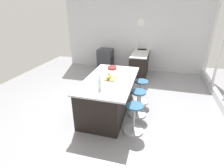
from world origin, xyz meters
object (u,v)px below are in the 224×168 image
Objects in this scene: apple_green at (108,78)px; oven_range at (106,59)px; kitchen_island at (108,95)px; fruit_bowl at (112,67)px; stool_near_camera at (134,119)px; apple_yellow at (109,77)px; water_bottle at (100,84)px; apple_red at (109,75)px; stool_middle at (138,104)px; stool_by_window at (141,92)px; cutting_board at (111,78)px.

oven_range is at bearing -161.73° from apple_green.
kitchen_island is 0.86m from fruit_bowl.
stool_near_camera is 1.15m from apple_yellow.
water_bottle reaches higher than stool_near_camera.
apple_red is 0.70m from water_bottle.
kitchen_island is 0.52m from apple_green.
apple_yellow reaches higher than stool_near_camera.
stool_middle is 0.98m from apple_green.
stool_near_camera is at bearing 0.00° from stool_middle.
stool_middle is 1.00m from apple_red.
stool_by_window is 1.06m from fruit_bowl.
fruit_bowl reaches higher than kitchen_island.
water_bottle is at bearing 3.84° from fruit_bowl.
apple_red is 0.20m from apple_green.
stool_by_window is at bearing 136.65° from apple_green.
stool_near_camera is at bearing 49.29° from apple_yellow.
stool_by_window and stool_near_camera have the same top height.
stool_by_window is 9.29× the size of apple_red.
stool_by_window is 1.82× the size of cutting_board.
water_bottle is (0.70, -0.00, 0.07)m from apple_red.
apple_yellow is at bearing 18.90° from apple_red.
apple_yellow is 0.11m from apple_red.
water_bottle is at bearing -3.68° from apple_yellow.
apple_yellow is 0.32× the size of fruit_bowl.
apple_yellow is (0.03, 0.04, 0.51)m from kitchen_island.
apple_red is at bearing -135.67° from cutting_board.
kitchen_island is 26.37× the size of apple_green.
oven_range is at bearing -160.50° from cutting_board.
water_bottle is at bearing -4.27° from apple_green.
oven_range reaches higher than stool_near_camera.
cutting_board is at bearing 19.50° from oven_range.
stool_by_window is 1.00× the size of stool_near_camera.
stool_by_window is at bearing 85.93° from fruit_bowl.
cutting_board is 0.14m from apple_green.
apple_green is at bearing -13.25° from cutting_board.
water_bottle reaches higher than apple_yellow.
kitchen_island is 0.51m from apple_yellow.
stool_near_camera is (3.79, 1.80, -0.13)m from oven_range.
kitchen_island is at bearing 18.35° from oven_range.
oven_range is at bearing -158.70° from fruit_bowl.
water_bottle is (1.26, -0.76, 0.71)m from stool_by_window.
apple_yellow is 0.26× the size of water_bottle.
oven_range is 3.39m from apple_yellow.
fruit_bowl reaches higher than cutting_board.
oven_range is 2.67m from fruit_bowl.
fruit_bowl is at bearing -147.89° from stool_near_camera.
oven_range is 1.32× the size of stool_middle.
water_bottle is at bearing -0.11° from apple_red.
apple_green reaches higher than fruit_bowl.
water_bottle is 1.33m from fruit_bowl.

